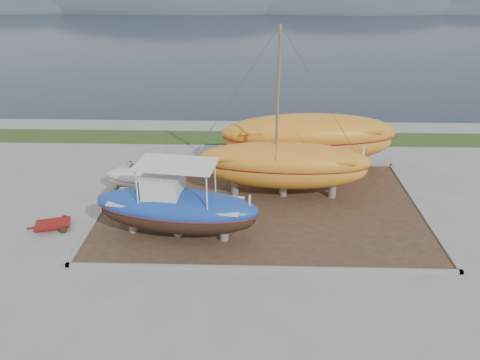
# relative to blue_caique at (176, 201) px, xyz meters

# --- Properties ---
(ground) EXTENTS (140.00, 140.00, 0.00)m
(ground) POSITION_rel_blue_caique_xyz_m (4.31, -0.67, -2.09)
(ground) COLOR gray
(ground) RESTS_ON ground
(dirt_patch) EXTENTS (18.00, 12.00, 0.06)m
(dirt_patch) POSITION_rel_blue_caique_xyz_m (4.31, 3.33, -2.06)
(dirt_patch) COLOR #422D1E
(dirt_patch) RESTS_ON ground
(curb_frame) EXTENTS (18.60, 12.60, 0.15)m
(curb_frame) POSITION_rel_blue_caique_xyz_m (4.31, 3.33, -2.01)
(curb_frame) COLOR gray
(curb_frame) RESTS_ON ground
(grass_strip) EXTENTS (44.00, 3.00, 0.08)m
(grass_strip) POSITION_rel_blue_caique_xyz_m (4.31, 14.83, -2.05)
(grass_strip) COLOR #284219
(grass_strip) RESTS_ON ground
(sea) EXTENTS (260.00, 100.00, 0.04)m
(sea) POSITION_rel_blue_caique_xyz_m (4.31, 69.33, -2.09)
(sea) COLOR #1B2737
(sea) RESTS_ON ground
(mountain_ridge) EXTENTS (200.00, 36.00, 20.00)m
(mountain_ridge) POSITION_rel_blue_caique_xyz_m (4.31, 124.33, -2.09)
(mountain_ridge) COLOR #333D49
(mountain_ridge) RESTS_ON ground
(blue_caique) EXTENTS (8.71, 3.76, 4.06)m
(blue_caique) POSITION_rel_blue_caique_xyz_m (0.00, 0.00, 0.00)
(blue_caique) COLOR #1B44A7
(blue_caique) RESTS_ON dirt_patch
(white_dinghy) EXTENTS (4.74, 2.56, 1.35)m
(white_dinghy) POSITION_rel_blue_caique_xyz_m (-3.03, 5.07, -1.35)
(white_dinghy) COLOR silver
(white_dinghy) RESTS_ON dirt_patch
(orange_sailboat) EXTENTS (10.29, 3.45, 9.95)m
(orange_sailboat) POSITION_rel_blue_caique_xyz_m (5.68, 4.74, 2.94)
(orange_sailboat) COLOR orange
(orange_sailboat) RESTS_ON dirt_patch
(orange_bare_hull) EXTENTS (11.74, 4.16, 3.79)m
(orange_bare_hull) POSITION_rel_blue_caique_xyz_m (7.51, 8.60, -0.14)
(orange_bare_hull) COLOR orange
(orange_bare_hull) RESTS_ON dirt_patch
(red_trailer) EXTENTS (2.89, 2.03, 0.37)m
(red_trailer) POSITION_rel_blue_caique_xyz_m (-6.77, 0.56, -1.90)
(red_trailer) COLOR maroon
(red_trailer) RESTS_ON ground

